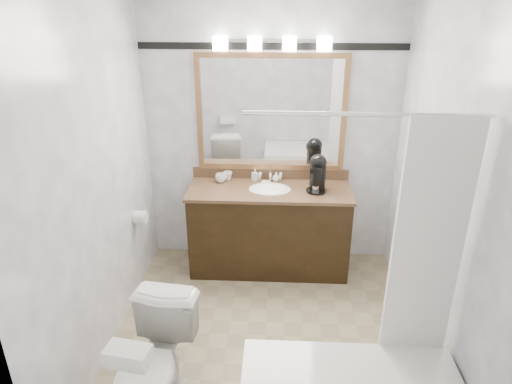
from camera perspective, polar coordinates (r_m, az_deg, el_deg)
room at (r=3.17m, az=1.39°, el=-0.18°), size 2.42×2.62×2.52m
vanity at (r=4.44m, az=1.66°, el=-4.44°), size 1.53×0.58×0.97m
mirror at (r=4.31m, az=1.91°, el=9.78°), size 1.40×0.04×1.10m
vanity_light_bar at (r=4.15m, az=2.02°, el=18.12°), size 1.02×0.14×0.12m
accent_stripe at (r=4.22m, az=2.03°, el=17.76°), size 2.40×0.01×0.06m
tp_roll at (r=4.19m, az=-14.24°, el=-3.08°), size 0.11×0.12×0.12m
toilet at (r=3.11m, az=-12.77°, el=-20.77°), size 0.52×0.80×0.76m
tissue_box at (r=2.59m, az=-15.68°, el=-19.09°), size 0.25×0.16×0.10m
coffee_maker at (r=4.21m, az=7.71°, el=2.51°), size 0.18×0.22×0.34m
cup_left at (r=4.41m, az=-4.41°, el=1.76°), size 0.12×0.12×0.08m
cup_right at (r=4.46m, az=-3.56°, el=2.01°), size 0.09×0.09×0.08m
soap_bottle_a at (r=4.44m, az=-0.15°, el=2.19°), size 0.07×0.07×0.12m
soap_bottle_b at (r=4.42m, az=2.54°, el=1.91°), size 0.08×0.08×0.09m
soap_bar at (r=4.37m, az=1.24°, el=1.18°), size 0.08×0.05×0.03m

